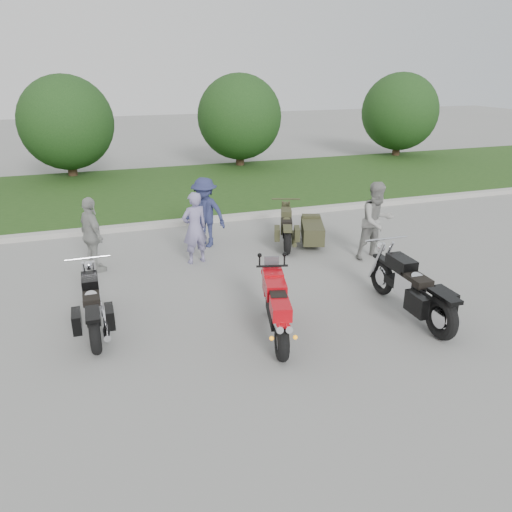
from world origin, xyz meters
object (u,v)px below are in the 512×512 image
object	(u,v)px
cruiser_right	(414,291)
cruiser_sidecar	(302,230)
sportbike_red	(277,307)
person_denim	(205,213)
person_grey	(377,221)
person_back	(92,235)
person_stripe	(195,228)
cruiser_left	(93,308)

from	to	relation	value
cruiser_right	cruiser_sidecar	distance (m)	4.20
sportbike_red	cruiser_right	xyz separation A→B (m)	(2.59, -0.09, -0.06)
sportbike_red	person_denim	world-z (taller)	person_denim
sportbike_red	cruiser_sidecar	distance (m)	4.69
person_grey	cruiser_right	bearing A→B (deg)	-113.51
cruiser_right	person_back	distance (m)	6.74
person_stripe	person_grey	bearing A→B (deg)	151.02
cruiser_left	person_denim	size ratio (longest dim) A/B	1.30
person_denim	cruiser_sidecar	bearing A→B (deg)	25.95
sportbike_red	person_denim	xyz separation A→B (m)	(-0.05, 4.83, 0.30)
sportbike_red	person_stripe	bearing A→B (deg)	111.99
cruiser_right	person_stripe	distance (m)	5.00
cruiser_left	person_denim	distance (m)	4.61
cruiser_left	person_back	xyz separation A→B (m)	(0.11, 2.82, 0.39)
cruiser_left	person_grey	size ratio (longest dim) A/B	1.24
person_denim	cruiser_right	bearing A→B (deg)	-18.37
sportbike_red	person_back	bearing A→B (deg)	138.43
cruiser_sidecar	person_stripe	world-z (taller)	person_stripe
person_stripe	person_denim	bearing A→B (deg)	-128.98
cruiser_sidecar	person_back	size ratio (longest dim) A/B	1.23
cruiser_left	person_grey	xyz separation A→B (m)	(6.37, 1.51, 0.47)
cruiser_left	person_grey	bearing A→B (deg)	13.44
cruiser_left	cruiser_right	distance (m)	5.60
cruiser_left	sportbike_red	bearing A→B (deg)	-22.61
cruiser_sidecar	person_back	distance (m)	5.03
sportbike_red	person_denim	distance (m)	4.84
cruiser_right	person_denim	xyz separation A→B (m)	(-2.64, 4.91, 0.37)
person_back	person_stripe	bearing A→B (deg)	-115.96
cruiser_right	person_back	size ratio (longest dim) A/B	1.53
sportbike_red	cruiser_left	size ratio (longest dim) A/B	0.89
sportbike_red	person_back	xyz separation A→B (m)	(-2.75, 4.01, 0.27)
cruiser_sidecar	person_stripe	bearing A→B (deg)	-153.64
person_stripe	person_grey	size ratio (longest dim) A/B	0.91
person_grey	sportbike_red	bearing A→B (deg)	-147.60
person_grey	person_back	bearing A→B (deg)	162.98
cruiser_right	cruiser_sidecar	world-z (taller)	cruiser_right
cruiser_left	person_stripe	bearing A→B (deg)	48.32
person_denim	person_stripe	bearing A→B (deg)	-71.80
sportbike_red	person_grey	distance (m)	4.45
cruiser_left	cruiser_sidecar	bearing A→B (deg)	29.70
cruiser_left	cruiser_right	world-z (taller)	cruiser_right
person_stripe	person_back	bearing A→B (deg)	-19.26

